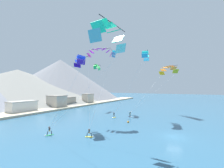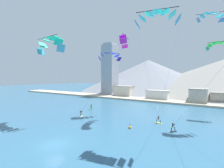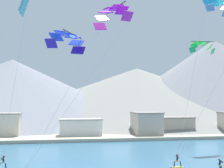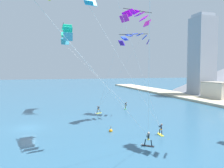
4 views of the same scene
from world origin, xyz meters
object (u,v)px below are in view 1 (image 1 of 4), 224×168
(parafoil_kite_mid_center, at_px, (145,55))
(kitesurfer_mid_center, at_px, (114,116))
(parafoil_kite_near_lead, at_px, (168,69))
(parafoil_kite_near_trail, at_px, (100,52))
(parafoil_kite_distant_high_outer, at_px, (114,53))
(kitesurfer_near_trail, at_px, (90,135))
(kitesurfer_near_lead, at_px, (130,115))
(parafoil_kite_distant_low_drift, at_px, (80,60))
(race_marker_buoy, at_px, (128,122))
(parafoil_kite_distant_mid_solo, at_px, (97,67))
(parafoil_kite_far_left, at_px, (109,34))
(kitesurfer_far_left, at_px, (48,133))

(parafoil_kite_mid_center, bearing_deg, kitesurfer_mid_center, 103.77)
(parafoil_kite_near_lead, bearing_deg, parafoil_kite_near_trail, 150.30)
(parafoil_kite_near_lead, height_order, parafoil_kite_distant_high_outer, parafoil_kite_distant_high_outer)
(kitesurfer_near_trail, bearing_deg, kitesurfer_near_lead, 2.71)
(parafoil_kite_mid_center, bearing_deg, parafoil_kite_near_lead, -18.53)
(parafoil_kite_distant_low_drift, bearing_deg, parafoil_kite_mid_center, -34.92)
(kitesurfer_near_trail, xyz_separation_m, race_marker_buoy, (14.25, -1.39, -0.32))
(parafoil_kite_distant_mid_solo, bearing_deg, parafoil_kite_distant_high_outer, -99.79)
(parafoil_kite_near_trail, relative_size, parafoil_kite_far_left, 1.05)
(parafoil_kite_near_lead, distance_m, parafoil_kite_distant_low_drift, 31.91)
(parafoil_kite_far_left, distance_m, parafoil_kite_distant_mid_solo, 40.50)
(parafoil_kite_distant_low_drift, distance_m, race_marker_buoy, 20.12)
(parafoil_kite_mid_center, relative_size, parafoil_kite_distant_mid_solo, 3.64)
(kitesurfer_near_lead, relative_size, kitesurfer_far_left, 1.01)
(kitesurfer_far_left, xyz_separation_m, parafoil_kite_distant_low_drift, (7.63, -1.09, 15.24))
(parafoil_kite_distant_high_outer, xyz_separation_m, parafoil_kite_distant_low_drift, (-22.59, -3.38, -6.58))
(parafoil_kite_near_lead, bearing_deg, parafoil_kite_distant_high_outer, 106.60)
(parafoil_kite_mid_center, xyz_separation_m, parafoil_kite_distant_mid_solo, (8.52, 23.52, -0.73))
(kitesurfer_near_lead, height_order, kitesurfer_near_trail, kitesurfer_near_lead)
(race_marker_buoy, bearing_deg, parafoil_kite_distant_low_drift, 141.18)
(kitesurfer_far_left, xyz_separation_m, race_marker_buoy, (17.52, -9.05, -0.37))
(parafoil_kite_far_left, bearing_deg, parafoil_kite_distant_mid_solo, 38.39)
(parafoil_kite_near_trail, xyz_separation_m, parafoil_kite_distant_mid_solo, (18.98, 14.62, -0.55))
(parafoil_kite_near_trail, xyz_separation_m, parafoil_kite_mid_center, (10.47, -8.89, 0.18))
(parafoil_kite_mid_center, distance_m, race_marker_buoy, 19.66)
(parafoil_kite_near_lead, relative_size, parafoil_kite_mid_center, 0.84)
(kitesurfer_near_trail, relative_size, race_marker_buoy, 1.71)
(parafoil_kite_near_lead, relative_size, parafoil_kite_far_left, 0.88)
(kitesurfer_near_trail, xyz_separation_m, parafoil_kite_distant_low_drift, (4.36, 6.56, 15.29))
(parafoil_kite_mid_center, bearing_deg, kitesurfer_near_trail, 167.68)
(parafoil_kite_far_left, height_order, parafoil_kite_distant_low_drift, parafoil_kite_far_left)
(parafoil_kite_near_lead, relative_size, race_marker_buoy, 15.06)
(parafoil_kite_distant_high_outer, height_order, parafoil_kite_distant_mid_solo, parafoil_kite_distant_high_outer)
(kitesurfer_near_trail, xyz_separation_m, parafoil_kite_mid_center, (20.03, -4.37, 18.23))
(kitesurfer_near_lead, bearing_deg, parafoil_kite_near_lead, -40.89)
(kitesurfer_near_trail, height_order, parafoil_kite_near_lead, parafoil_kite_near_lead)
(parafoil_kite_near_lead, bearing_deg, parafoil_kite_mid_center, 161.47)
(parafoil_kite_near_trail, bearing_deg, kitesurfer_far_left, 166.28)
(kitesurfer_near_lead, xyz_separation_m, parafoil_kite_distant_low_drift, (-17.07, 5.55, 15.22))
(parafoil_kite_near_trail, relative_size, race_marker_buoy, 17.92)
(kitesurfer_near_lead, height_order, parafoil_kite_far_left, parafoil_kite_far_left)
(kitesurfer_near_trail, distance_m, parafoil_kite_distant_low_drift, 17.20)
(kitesurfer_mid_center, bearing_deg, parafoil_kite_distant_high_outer, 28.27)
(parafoil_kite_near_trail, bearing_deg, parafoil_kite_distant_low_drift, 158.57)
(race_marker_buoy, bearing_deg, parafoil_kite_distant_mid_solo, 55.17)
(parafoil_kite_mid_center, xyz_separation_m, parafoil_kite_distant_low_drift, (-15.67, 10.94, -2.94))
(kitesurfer_near_lead, bearing_deg, parafoil_kite_mid_center, -104.61)
(parafoil_kite_near_lead, height_order, parafoil_kite_distant_mid_solo, parafoil_kite_distant_mid_solo)
(kitesurfer_near_lead, height_order, race_marker_buoy, kitesurfer_near_lead)
(kitesurfer_near_trail, xyz_separation_m, parafoil_kite_far_left, (-3.20, -6.00, 16.87))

